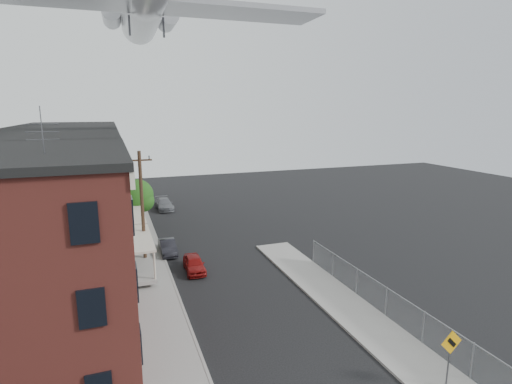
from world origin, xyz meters
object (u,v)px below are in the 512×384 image
warning_sign (450,350)px  street_tree (139,197)px  car_far (164,204)px  car_near (194,264)px  car_mid (168,247)px  utility_pole (142,208)px

warning_sign → street_tree: street_tree is taller
warning_sign → car_far: (-7.50, 36.76, -1.22)m
street_tree → car_near: (3.04, -12.37, -2.85)m
car_near → car_mid: 4.70m
car_near → street_tree: bearing=105.9°
utility_pole → street_tree: (0.33, 9.92, -1.22)m
utility_pole → car_mid: (2.00, 2.06, -4.08)m
car_mid → car_far: (1.70, 15.68, 0.07)m
utility_pole → car_near: bearing=-36.0°
car_mid → car_near: bearing=-73.0°
warning_sign → car_mid: (-9.20, 21.08, -1.29)m
car_near → car_far: size_ratio=0.77×
warning_sign → car_near: size_ratio=0.80×
car_near → car_mid: size_ratio=0.97×
street_tree → car_mid: 8.53m
warning_sign → car_near: 18.39m
warning_sign → utility_pole: size_ratio=0.31×
utility_pole → warning_sign: bearing=-59.5°
car_near → car_far: bearing=91.1°
warning_sign → utility_pole: (-11.20, 19.03, 2.79)m
car_near → car_far: (0.34, 20.18, 0.06)m
warning_sign → car_far: 37.54m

